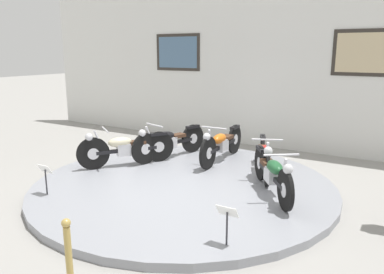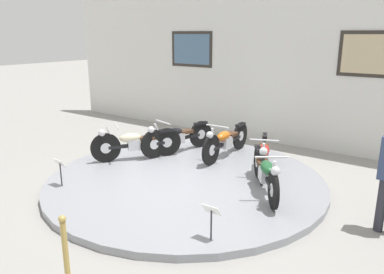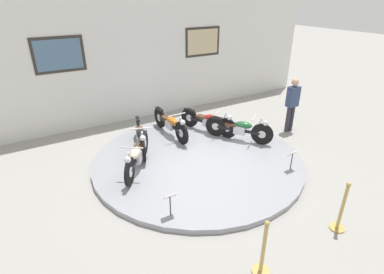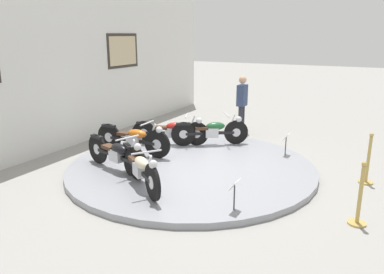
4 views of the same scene
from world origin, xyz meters
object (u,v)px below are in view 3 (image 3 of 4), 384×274
(motorcycle_cream, at_px, (137,155))
(stanchion_post_right_of_entry, at_px, (341,214))
(motorcycle_red, at_px, (209,121))
(visitor_standing, at_px, (292,102))
(motorcycle_orange, at_px, (171,123))
(motorcycle_green, at_px, (240,128))
(motorcycle_black, at_px, (141,136))
(info_placard_front_centre, at_px, (292,156))
(info_placard_front_left, at_px, (170,199))
(stanchion_post_left_of_entry, at_px, (263,256))

(motorcycle_cream, relative_size, stanchion_post_right_of_entry, 1.61)
(motorcycle_red, relative_size, visitor_standing, 1.08)
(motorcycle_orange, xyz_separation_m, motorcycle_green, (1.54, -1.28, -0.02))
(motorcycle_black, relative_size, info_placard_front_centre, 3.77)
(info_placard_front_left, distance_m, stanchion_post_left_of_entry, 1.90)
(motorcycle_cream, relative_size, motorcycle_orange, 0.82)
(info_placard_front_left, bearing_deg, motorcycle_black, 79.18)
(motorcycle_red, distance_m, info_placard_front_left, 3.86)
(motorcycle_cream, height_order, visitor_standing, visitor_standing)
(motorcycle_cream, bearing_deg, motorcycle_black, 63.10)
(motorcycle_cream, xyz_separation_m, motorcycle_red, (2.62, 0.90, -0.02))
(visitor_standing, height_order, stanchion_post_left_of_entry, visitor_standing)
(motorcycle_green, relative_size, stanchion_post_left_of_entry, 1.59)
(motorcycle_black, height_order, info_placard_front_centre, motorcycle_black)
(motorcycle_green, bearing_deg, visitor_standing, -2.16)
(stanchion_post_left_of_entry, bearing_deg, info_placard_front_left, 110.66)
(motorcycle_cream, distance_m, motorcycle_red, 2.77)
(motorcycle_black, bearing_deg, stanchion_post_left_of_entry, -88.22)
(motorcycle_red, distance_m, info_placard_front_centre, 2.82)
(info_placard_front_left, height_order, visitor_standing, visitor_standing)
(motorcycle_orange, height_order, stanchion_post_right_of_entry, stanchion_post_right_of_entry)
(motorcycle_green, xyz_separation_m, stanchion_post_left_of_entry, (-2.48, -3.64, -0.15))
(motorcycle_orange, height_order, motorcycle_red, motorcycle_orange)
(motorcycle_orange, height_order, motorcycle_green, motorcycle_orange)
(motorcycle_green, distance_m, info_placard_front_centre, 1.87)
(info_placard_front_centre, xyz_separation_m, visitor_standing, (1.85, 1.79, 0.47))
(motorcycle_red, height_order, visitor_standing, visitor_standing)
(stanchion_post_left_of_entry, bearing_deg, stanchion_post_right_of_entry, 0.00)
(motorcycle_red, relative_size, stanchion_post_right_of_entry, 1.77)
(motorcycle_black, xyz_separation_m, info_placard_front_left, (-0.53, -2.77, -0.02))
(motorcycle_cream, bearing_deg, info_placard_front_left, -92.20)
(motorcycle_red, bearing_deg, motorcycle_green, -63.38)
(motorcycle_red, xyz_separation_m, stanchion_post_left_of_entry, (-2.03, -4.54, -0.15))
(motorcycle_black, bearing_deg, motorcycle_cream, -116.90)
(motorcycle_cream, height_order, stanchion_post_right_of_entry, stanchion_post_right_of_entry)
(motorcycle_green, bearing_deg, motorcycle_orange, 140.27)
(motorcycle_cream, xyz_separation_m, visitor_standing, (4.99, -0.07, 0.45))
(info_placard_front_centre, height_order, stanchion_post_left_of_entry, stanchion_post_left_of_entry)
(motorcycle_black, xyz_separation_m, motorcycle_red, (2.17, -0.00, -0.02))
(info_placard_front_left, height_order, info_placard_front_centre, same)
(visitor_standing, bearing_deg, motorcycle_cream, 179.15)
(stanchion_post_right_of_entry, bearing_deg, info_placard_front_left, 145.12)
(motorcycle_orange, xyz_separation_m, info_placard_front_left, (-1.61, -3.14, -0.02))
(visitor_standing, height_order, stanchion_post_right_of_entry, visitor_standing)
(motorcycle_black, distance_m, visitor_standing, 4.66)
(info_placard_front_left, distance_m, info_placard_front_centre, 3.22)
(motorcycle_cream, distance_m, motorcycle_black, 1.01)
(motorcycle_green, distance_m, visitor_standing, 1.97)
(info_placard_front_left, xyz_separation_m, visitor_standing, (5.06, 1.79, 0.47))
(motorcycle_orange, xyz_separation_m, motorcycle_red, (1.09, -0.38, -0.02))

